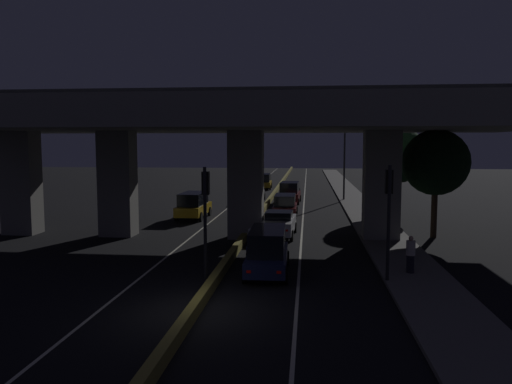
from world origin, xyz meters
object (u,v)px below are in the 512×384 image
(car_dark_blue_lead, at_px, (268,250))
(car_taxi_yellow_third_oncoming, at_px, (263,181))
(car_dark_red_fourth, at_px, (290,192))
(car_white_second, at_px, (279,223))
(traffic_light_left_of_median, at_px, (205,203))
(motorcycle_blue_filtering_near, at_px, (250,246))
(car_black_fifth, at_px, (292,189))
(car_taxi_yellow_lead_oncoming, at_px, (193,205))
(motorcycle_white_filtering_mid, at_px, (262,222))
(pedestrian_on_sidewalk, at_px, (411,255))
(traffic_light_right_of_median, at_px, (389,203))
(car_grey_second_oncoming, at_px, (254,192))
(car_dark_red_third, at_px, (285,205))
(street_lamp, at_px, (340,152))

(car_dark_blue_lead, height_order, car_taxi_yellow_third_oncoming, car_dark_blue_lead)
(car_dark_red_fourth, bearing_deg, car_taxi_yellow_third_oncoming, 17.00)
(car_dark_red_fourth, bearing_deg, car_white_second, -177.49)
(traffic_light_left_of_median, distance_m, motorcycle_blue_filtering_near, 4.78)
(car_black_fifth, bearing_deg, car_dark_blue_lead, 177.47)
(car_taxi_yellow_lead_oncoming, bearing_deg, car_dark_red_fourth, 148.13)
(car_taxi_yellow_third_oncoming, bearing_deg, traffic_light_left_of_median, 0.23)
(motorcycle_white_filtering_mid, bearing_deg, pedestrian_on_sidewalk, -142.68)
(car_dark_red_fourth, bearing_deg, traffic_light_right_of_median, -167.26)
(car_dark_blue_lead, bearing_deg, pedestrian_on_sidewalk, -89.47)
(car_white_second, height_order, car_grey_second_oncoming, car_grey_second_oncoming)
(motorcycle_blue_filtering_near, bearing_deg, car_dark_red_third, 0.03)
(traffic_light_right_of_median, xyz_separation_m, car_dark_red_fourth, (-4.93, 27.12, -2.22))
(motorcycle_blue_filtering_near, bearing_deg, car_dark_blue_lead, -154.93)
(street_lamp, relative_size, car_white_second, 1.79)
(traffic_light_right_of_median, bearing_deg, car_black_fifth, 98.30)
(traffic_light_right_of_median, bearing_deg, car_grey_second_oncoming, 106.64)
(street_lamp, height_order, car_taxi_yellow_lead_oncoming, street_lamp)
(traffic_light_right_of_median, height_order, car_taxi_yellow_lead_oncoming, traffic_light_right_of_median)
(street_lamp, distance_m, motorcycle_white_filtering_mid, 19.52)
(car_black_fifth, distance_m, car_taxi_yellow_third_oncoming, 8.93)
(car_dark_red_fourth, height_order, pedestrian_on_sidewalk, car_dark_red_fourth)
(car_dark_blue_lead, distance_m, car_white_second, 8.77)
(car_black_fifth, bearing_deg, motorcycle_blue_filtering_near, 175.43)
(car_black_fifth, xyz_separation_m, motorcycle_white_filtering_mid, (-1.16, -22.43, -0.13))
(car_dark_blue_lead, height_order, pedestrian_on_sidewalk, car_dark_blue_lead)
(car_taxi_yellow_third_oncoming, bearing_deg, car_black_fifth, 23.74)
(car_taxi_yellow_third_oncoming, bearing_deg, motorcycle_blue_filtering_near, 2.57)
(pedestrian_on_sidewalk, bearing_deg, car_black_fifth, 100.57)
(pedestrian_on_sidewalk, bearing_deg, car_white_second, 125.20)
(street_lamp, relative_size, car_dark_red_fourth, 1.82)
(traffic_light_right_of_median, distance_m, car_grey_second_oncoming, 29.44)
(pedestrian_on_sidewalk, bearing_deg, car_taxi_yellow_third_oncoming, 103.68)
(car_taxi_yellow_lead_oncoming, distance_m, car_taxi_yellow_third_oncoming, 25.55)
(car_taxi_yellow_lead_oncoming, bearing_deg, car_dark_red_third, 106.39)
(traffic_light_left_of_median, height_order, car_taxi_yellow_third_oncoming, traffic_light_left_of_median)
(car_white_second, xyz_separation_m, car_black_fifth, (-0.02, 23.97, -0.05))
(car_white_second, xyz_separation_m, motorcycle_white_filtering_mid, (-1.18, 1.55, -0.18))
(motorcycle_white_filtering_mid, bearing_deg, car_taxi_yellow_lead_oncoming, 49.80)
(street_lamp, bearing_deg, car_black_fifth, 138.21)
(car_grey_second_oncoming, relative_size, motorcycle_white_filtering_mid, 2.49)
(car_dark_blue_lead, relative_size, car_dark_red_third, 1.12)
(traffic_light_left_of_median, xyz_separation_m, motorcycle_blue_filtering_near, (1.43, 3.78, -2.55))
(car_taxi_yellow_lead_oncoming, xyz_separation_m, motorcycle_blue_filtering_near, (5.80, -12.67, -0.40))
(car_dark_blue_lead, distance_m, car_grey_second_oncoming, 27.34)
(car_taxi_yellow_lead_oncoming, relative_size, car_taxi_yellow_third_oncoming, 0.97)
(car_dark_blue_lead, height_order, motorcycle_blue_filtering_near, car_dark_blue_lead)
(traffic_light_right_of_median, relative_size, car_black_fifth, 1.15)
(car_dark_red_third, xyz_separation_m, motorcycle_white_filtering_mid, (-1.12, -7.02, -0.28))
(car_dark_blue_lead, relative_size, car_black_fifth, 1.13)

